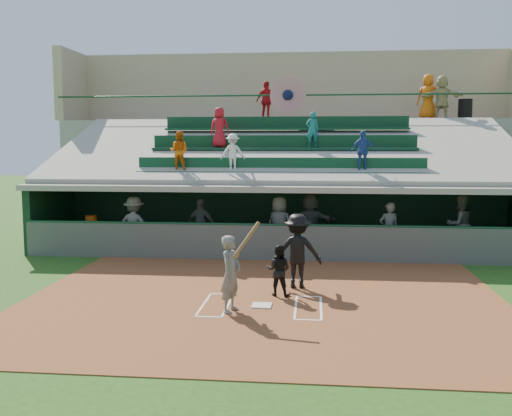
# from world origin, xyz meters

# --- Properties ---
(ground) EXTENTS (100.00, 100.00, 0.00)m
(ground) POSITION_xyz_m (0.00, 0.00, 0.00)
(ground) COLOR #214A14
(ground) RESTS_ON ground
(dirt_slab) EXTENTS (11.00, 9.00, 0.02)m
(dirt_slab) POSITION_xyz_m (0.00, 0.50, 0.01)
(dirt_slab) COLOR brown
(dirt_slab) RESTS_ON ground
(home_plate) EXTENTS (0.43, 0.43, 0.03)m
(home_plate) POSITION_xyz_m (0.00, 0.00, 0.04)
(home_plate) COLOR white
(home_plate) RESTS_ON dirt_slab
(batters_box_chalk) EXTENTS (2.65, 1.85, 0.01)m
(batters_box_chalk) POSITION_xyz_m (0.00, 0.00, 0.02)
(batters_box_chalk) COLOR white
(batters_box_chalk) RESTS_ON dirt_slab
(dugout_floor) EXTENTS (16.00, 3.50, 0.04)m
(dugout_floor) POSITION_xyz_m (0.00, 6.75, 0.02)
(dugout_floor) COLOR #9A988C
(dugout_floor) RESTS_ON ground
(concourse_slab) EXTENTS (20.00, 3.00, 4.60)m
(concourse_slab) POSITION_xyz_m (0.00, 13.50, 2.30)
(concourse_slab) COLOR gray
(concourse_slab) RESTS_ON ground
(grandstand) EXTENTS (20.40, 10.40, 7.80)m
(grandstand) POSITION_xyz_m (-0.01, 10.51, 2.26)
(grandstand) COLOR #515651
(grandstand) RESTS_ON ground
(batter_at_plate) EXTENTS (0.90, 0.76, 1.95)m
(batter_at_plate) POSITION_xyz_m (-0.61, -0.48, 0.85)
(batter_at_plate) COLOR #595B56
(batter_at_plate) RESTS_ON dirt_slab
(catcher) EXTENTS (0.67, 0.57, 1.21)m
(catcher) POSITION_xyz_m (0.32, 0.92, 0.63)
(catcher) COLOR black
(catcher) RESTS_ON dirt_slab
(home_umpire) EXTENTS (1.19, 0.69, 1.84)m
(home_umpire) POSITION_xyz_m (0.73, 1.75, 0.94)
(home_umpire) COLOR black
(home_umpire) RESTS_ON dirt_slab
(dugout_bench) EXTENTS (13.22, 4.68, 0.41)m
(dugout_bench) POSITION_xyz_m (-0.20, 7.86, 0.25)
(dugout_bench) COLOR olive
(dugout_bench) RESTS_ON dugout_floor
(white_table) EXTENTS (0.98, 0.80, 0.77)m
(white_table) POSITION_xyz_m (-6.26, 6.04, 0.42)
(white_table) COLOR white
(white_table) RESTS_ON dugout_floor
(water_cooler) EXTENTS (0.38, 0.38, 0.38)m
(water_cooler) POSITION_xyz_m (-6.30, 6.10, 1.00)
(water_cooler) COLOR #C74F0B
(water_cooler) RESTS_ON white_table
(dugout_player_a) EXTENTS (1.25, 0.79, 1.84)m
(dugout_player_a) POSITION_xyz_m (-4.66, 5.59, 0.96)
(dugout_player_a) COLOR #5D5F5A
(dugout_player_a) RESTS_ON dugout_floor
(dugout_player_b) EXTENTS (1.10, 0.74, 1.74)m
(dugout_player_b) POSITION_xyz_m (-2.60, 6.31, 0.91)
(dugout_player_b) COLOR #595C57
(dugout_player_b) RESTS_ON dugout_floor
(dugout_player_c) EXTENTS (1.07, 0.93, 1.85)m
(dugout_player_c) POSITION_xyz_m (0.02, 6.10, 0.97)
(dugout_player_c) COLOR #62645F
(dugout_player_c) RESTS_ON dugout_floor
(dugout_player_d) EXTENTS (1.81, 0.72, 1.91)m
(dugout_player_d) POSITION_xyz_m (1.01, 6.69, 0.99)
(dugout_player_d) COLOR #585B56
(dugout_player_d) RESTS_ON dugout_floor
(dugout_player_e) EXTENTS (0.71, 0.54, 1.74)m
(dugout_player_e) POSITION_xyz_m (3.47, 5.76, 0.91)
(dugout_player_e) COLOR #575A55
(dugout_player_e) RESTS_ON dugout_floor
(dugout_player_f) EXTENTS (1.11, 0.99, 1.90)m
(dugout_player_f) POSITION_xyz_m (5.81, 6.61, 0.99)
(dugout_player_f) COLOR #5F615C
(dugout_player_f) RESTS_ON dugout_floor
(trash_bin) EXTENTS (0.58, 0.58, 0.88)m
(trash_bin) POSITION_xyz_m (7.51, 13.22, 5.04)
(trash_bin) COLOR black
(trash_bin) RESTS_ON concourse_slab
(concourse_staff_a) EXTENTS (1.06, 0.74, 1.67)m
(concourse_staff_a) POSITION_xyz_m (-0.96, 12.79, 5.44)
(concourse_staff_a) COLOR #B31417
(concourse_staff_a) RESTS_ON concourse_slab
(concourse_staff_b) EXTENTS (1.04, 0.79, 1.91)m
(concourse_staff_b) POSITION_xyz_m (5.89, 12.89, 5.55)
(concourse_staff_b) COLOR #D8620C
(concourse_staff_b) RESTS_ON concourse_slab
(concourse_staff_c) EXTENTS (1.74, 0.91, 1.80)m
(concourse_staff_c) POSITION_xyz_m (6.37, 12.44, 5.50)
(concourse_staff_c) COLOR tan
(concourse_staff_c) RESTS_ON concourse_slab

